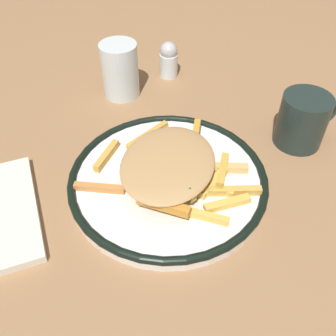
{
  "coord_description": "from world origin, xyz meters",
  "views": [
    {
      "loc": [
        -0.14,
        -0.37,
        0.43
      ],
      "look_at": [
        0.0,
        0.0,
        0.04
      ],
      "focal_mm": 40.39,
      "sensor_mm": 36.0,
      "label": 1
    }
  ],
  "objects": [
    {
      "name": "ground_plane",
      "position": [
        0.0,
        0.0,
        0.0
      ],
      "size": [
        2.6,
        2.6,
        0.0
      ],
      "primitive_type": "plane",
      "color": "#99704B"
    },
    {
      "name": "salt_shaker",
      "position": [
        0.11,
        0.3,
        0.04
      ],
      "size": [
        0.04,
        0.04,
        0.08
      ],
      "color": "silver",
      "rests_on": "ground_plane"
    },
    {
      "name": "fries_heap",
      "position": [
        0.0,
        -0.01,
        0.04
      ],
      "size": [
        0.26,
        0.24,
        0.04
      ],
      "color": "gold",
      "rests_on": "plate"
    },
    {
      "name": "plate",
      "position": [
        0.0,
        0.0,
        0.01
      ],
      "size": [
        0.3,
        0.3,
        0.02
      ],
      "color": "white",
      "rests_on": "ground_plane"
    },
    {
      "name": "coffee_mug",
      "position": [
        0.25,
        0.02,
        0.05
      ],
      "size": [
        0.11,
        0.08,
        0.09
      ],
      "color": "#1F2D2A",
      "rests_on": "ground_plane"
    },
    {
      "name": "water_glass",
      "position": [
        0.0,
        0.27,
        0.05
      ],
      "size": [
        0.07,
        0.07,
        0.11
      ],
      "primitive_type": "cylinder",
      "color": "silver",
      "rests_on": "ground_plane"
    }
  ]
}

